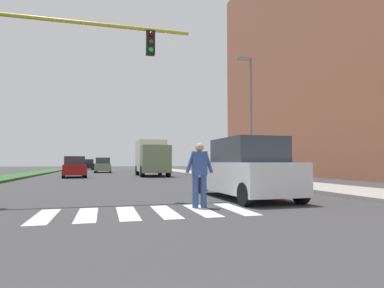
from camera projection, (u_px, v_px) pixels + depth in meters
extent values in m
plane|color=#38383A|center=(116.00, 176.00, 28.55)|extent=(140.00, 140.00, 0.00)
cube|color=silver|center=(44.00, 216.00, 7.20)|extent=(0.45, 2.20, 0.01)
cube|color=silver|center=(87.00, 215.00, 7.43)|extent=(0.45, 2.20, 0.01)
cube|color=silver|center=(127.00, 213.00, 7.66)|extent=(0.45, 2.20, 0.01)
cube|color=silver|center=(165.00, 212.00, 7.89)|extent=(0.45, 2.20, 0.01)
cube|color=silver|center=(201.00, 210.00, 8.12)|extent=(0.45, 2.20, 0.01)
cube|color=silver|center=(235.00, 209.00, 8.35)|extent=(0.45, 2.20, 0.01)
cube|color=#2D5B28|center=(11.00, 177.00, 24.63)|extent=(2.46, 64.00, 0.15)
cube|color=#A36047|center=(373.00, 38.00, 26.54)|extent=(10.51, 37.83, 22.40)
cube|color=#9E9991|center=(212.00, 175.00, 28.71)|extent=(3.00, 64.00, 0.15)
cylinder|color=gold|center=(53.00, 20.00, 10.05)|extent=(8.54, 0.12, 0.12)
cube|color=black|center=(151.00, 43.00, 10.79)|extent=(0.28, 0.20, 0.80)
sphere|color=#4C0C0C|center=(151.00, 34.00, 10.69)|extent=(0.16, 0.16, 0.16)
sphere|color=#4C380F|center=(151.00, 42.00, 10.68)|extent=(0.16, 0.16, 0.16)
sphere|color=#19D833|center=(151.00, 50.00, 10.66)|extent=(0.16, 0.16, 0.16)
cylinder|color=slate|center=(251.00, 118.00, 20.08)|extent=(0.14, 0.14, 7.50)
cube|color=gray|center=(243.00, 59.00, 20.16)|extent=(0.90, 0.24, 0.16)
cylinder|color=#334C8C|center=(204.00, 191.00, 8.59)|extent=(0.17, 0.17, 0.85)
cylinder|color=#334C8C|center=(195.00, 192.00, 8.55)|extent=(0.17, 0.17, 0.85)
cube|color=#334C8C|center=(199.00, 163.00, 8.61)|extent=(0.40, 0.27, 0.62)
cylinder|color=#334C8C|center=(208.00, 162.00, 8.65)|extent=(0.27, 0.11, 0.58)
cylinder|color=#334C8C|center=(190.00, 162.00, 8.57)|extent=(0.27, 0.11, 0.58)
sphere|color=tan|center=(199.00, 147.00, 8.63)|extent=(0.24, 0.24, 0.22)
cube|color=silver|center=(245.00, 177.00, 10.91)|extent=(2.02, 4.65, 0.96)
cube|color=#2D333D|center=(247.00, 150.00, 10.74)|extent=(1.74, 2.57, 0.79)
cylinder|color=black|center=(202.00, 185.00, 12.42)|extent=(0.24, 0.65, 0.64)
cylinder|color=black|center=(244.00, 184.00, 12.91)|extent=(0.24, 0.65, 0.64)
cylinder|color=black|center=(245.00, 194.00, 8.87)|extent=(0.24, 0.65, 0.64)
cylinder|color=black|center=(301.00, 193.00, 9.37)|extent=(0.24, 0.65, 0.64)
cube|color=maroon|center=(74.00, 169.00, 25.97)|extent=(2.14, 4.46, 0.79)
cube|color=#2D333D|center=(74.00, 160.00, 25.81)|extent=(1.69, 2.08, 0.64)
cylinder|color=black|center=(64.00, 173.00, 27.27)|extent=(0.28, 0.66, 0.64)
cylinder|color=black|center=(83.00, 172.00, 27.82)|extent=(0.28, 0.66, 0.64)
cylinder|color=black|center=(63.00, 174.00, 24.09)|extent=(0.28, 0.66, 0.64)
cylinder|color=black|center=(85.00, 174.00, 24.64)|extent=(0.28, 0.66, 0.64)
cube|color=gray|center=(103.00, 167.00, 37.96)|extent=(1.84, 4.58, 0.82)
cube|color=#2D333D|center=(103.00, 161.00, 37.78)|extent=(1.59, 2.07, 0.67)
cylinder|color=black|center=(97.00, 169.00, 39.52)|extent=(0.23, 0.64, 0.64)
cylinder|color=black|center=(110.00, 169.00, 39.90)|extent=(0.23, 0.64, 0.64)
cylinder|color=black|center=(95.00, 170.00, 35.98)|extent=(0.23, 0.64, 0.64)
cylinder|color=black|center=(110.00, 170.00, 36.36)|extent=(0.23, 0.64, 0.64)
cube|color=black|center=(88.00, 166.00, 51.67)|extent=(2.20, 4.74, 0.79)
cube|color=#2D333D|center=(88.00, 161.00, 51.50)|extent=(1.73, 2.21, 0.64)
cylinder|color=black|center=(82.00, 168.00, 53.10)|extent=(0.28, 0.66, 0.64)
cylinder|color=black|center=(92.00, 168.00, 53.66)|extent=(0.28, 0.66, 0.64)
cylinder|color=black|center=(83.00, 168.00, 49.66)|extent=(0.28, 0.66, 0.64)
cylinder|color=black|center=(94.00, 168.00, 50.21)|extent=(0.28, 0.66, 0.64)
cube|color=gray|center=(155.00, 159.00, 26.52)|extent=(2.30, 2.00, 2.20)
cube|color=beige|center=(150.00, 156.00, 29.53)|extent=(2.30, 4.20, 2.70)
cylinder|color=black|center=(168.00, 171.00, 26.74)|extent=(0.30, 0.90, 0.90)
cylinder|color=black|center=(142.00, 171.00, 26.20)|extent=(0.30, 0.90, 0.90)
cylinder|color=black|center=(160.00, 170.00, 30.74)|extent=(0.30, 0.90, 0.90)
cylinder|color=black|center=(137.00, 170.00, 30.20)|extent=(0.30, 0.90, 0.90)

